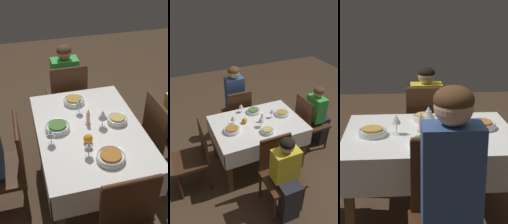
% 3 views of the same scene
% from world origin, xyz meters
% --- Properties ---
extents(ground_plane, '(8.00, 8.00, 0.00)m').
position_xyz_m(ground_plane, '(0.00, 0.00, 0.00)').
color(ground_plane, '#4C3826').
extents(dining_table, '(1.25, 0.89, 0.73)m').
position_xyz_m(dining_table, '(0.00, 0.00, 0.63)').
color(dining_table, white).
rests_on(dining_table, ground_plane).
extents(chair_south, '(0.43, 0.44, 0.93)m').
position_xyz_m(chair_south, '(0.04, -0.72, 0.52)').
color(chair_south, '#472816').
rests_on(chair_south, ground_plane).
extents(chair_north, '(0.43, 0.44, 0.93)m').
position_xyz_m(chair_north, '(0.04, 0.72, 0.52)').
color(chair_north, '#472816').
rests_on(chair_north, ground_plane).
extents(person_adult_denim, '(0.30, 0.34, 1.27)m').
position_xyz_m(person_adult_denim, '(0.04, -0.88, 0.72)').
color(person_adult_denim, '#383342').
rests_on(person_adult_denim, ground_plane).
extents(person_child_yellow, '(0.30, 0.33, 1.07)m').
position_xyz_m(person_child_yellow, '(0.04, 0.89, 0.59)').
color(person_child_yellow, '#282833').
rests_on(person_child_yellow, ground_plane).
extents(bowl_south, '(0.21, 0.21, 0.06)m').
position_xyz_m(bowl_south, '(-0.05, -0.26, 0.76)').
color(bowl_south, silver).
rests_on(bowl_south, dining_table).
extents(wine_glass_south, '(0.07, 0.07, 0.14)m').
position_xyz_m(wine_glass_south, '(0.11, -0.35, 0.83)').
color(wine_glass_south, white).
rests_on(wine_glass_south, dining_table).
extents(bowl_north, '(0.18, 0.18, 0.06)m').
position_xyz_m(bowl_north, '(-0.02, 0.26, 0.76)').
color(bowl_north, silver).
rests_on(bowl_north, dining_table).
extents(wine_glass_north, '(0.08, 0.08, 0.16)m').
position_xyz_m(wine_glass_north, '(-0.00, 0.11, 0.85)').
color(wine_glass_north, white).
rests_on(wine_glass_north, dining_table).
extents(bowl_west, '(0.20, 0.20, 0.06)m').
position_xyz_m(bowl_west, '(-0.41, -0.04, 0.76)').
color(bowl_west, silver).
rests_on(bowl_west, dining_table).
extents(wine_glass_west, '(0.07, 0.07, 0.15)m').
position_xyz_m(wine_glass_west, '(-0.24, -0.03, 0.84)').
color(wine_glass_west, white).
rests_on(wine_glass_west, dining_table).
extents(bowl_east, '(0.22, 0.22, 0.06)m').
position_xyz_m(bowl_east, '(0.39, 0.05, 0.76)').
color(bowl_east, silver).
rests_on(bowl_east, dining_table).
extents(wine_glass_east, '(0.07, 0.07, 0.14)m').
position_xyz_m(wine_glass_east, '(0.32, -0.10, 0.83)').
color(wine_glass_east, white).
rests_on(wine_glass_east, dining_table).
extents(candle_centerpiece, '(0.06, 0.06, 0.15)m').
position_xyz_m(candle_centerpiece, '(-0.07, 0.01, 0.79)').
color(candle_centerpiece, beige).
rests_on(candle_centerpiece, dining_table).
extents(orange_fruit, '(0.08, 0.08, 0.08)m').
position_xyz_m(orange_fruit, '(0.17, -0.06, 0.77)').
color(orange_fruit, orange).
rests_on(orange_fruit, dining_table).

